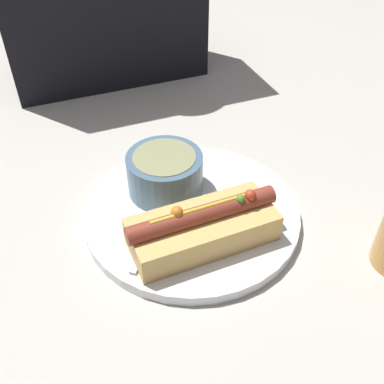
{
  "coord_description": "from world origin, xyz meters",
  "views": [
    {
      "loc": [
        -0.16,
        -0.4,
        0.42
      ],
      "look_at": [
        0.0,
        0.0,
        0.04
      ],
      "focal_mm": 42.0,
      "sensor_mm": 36.0,
      "label": 1
    }
  ],
  "objects": [
    {
      "name": "hot_dog",
      "position": [
        -0.01,
        -0.06,
        0.04
      ],
      "size": [
        0.19,
        0.08,
        0.06
      ],
      "rotation": [
        0.0,
        0.0,
        0.03
      ],
      "color": "#DBAD60",
      "rests_on": "dinner_plate"
    },
    {
      "name": "spoon",
      "position": [
        -0.03,
        0.01,
        0.02
      ],
      "size": [
        0.11,
        0.13,
        0.01
      ],
      "rotation": [
        0.0,
        0.0,
        0.89
      ],
      "color": "#B7B7BC",
      "rests_on": "dinner_plate"
    },
    {
      "name": "soup_bowl",
      "position": [
        -0.02,
        0.05,
        0.05
      ],
      "size": [
        0.1,
        0.1,
        0.06
      ],
      "color": "slate",
      "rests_on": "dinner_plate"
    },
    {
      "name": "dinner_plate",
      "position": [
        0.0,
        0.0,
        0.01
      ],
      "size": [
        0.28,
        0.28,
        0.02
      ],
      "color": "white",
      "rests_on": "ground_plane"
    },
    {
      "name": "ground_plane",
      "position": [
        0.0,
        0.0,
        0.0
      ],
      "size": [
        4.0,
        4.0,
        0.0
      ],
      "primitive_type": "plane",
      "color": "#BCB7AD"
    }
  ]
}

